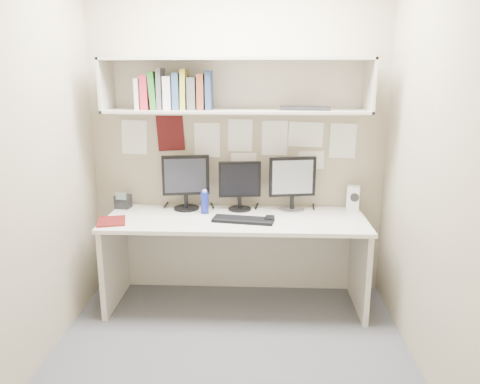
{
  "coord_description": "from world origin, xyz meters",
  "views": [
    {
      "loc": [
        0.19,
        -2.79,
        1.8
      ],
      "look_at": [
        0.05,
        0.35,
        1.01
      ],
      "focal_mm": 35.0,
      "sensor_mm": 36.0,
      "label": 1
    }
  ],
  "objects_px": {
    "monitor_center": "(240,183)",
    "monitor_right": "(292,181)",
    "desk": "(236,261)",
    "maroon_notebook": "(111,221)",
    "desk_phone": "(123,201)",
    "monitor_left": "(186,180)",
    "speaker": "(353,198)",
    "keyboard": "(243,220)"
  },
  "relations": [
    {
      "from": "desk_phone",
      "to": "speaker",
      "type": "bearing_deg",
      "value": 9.35
    },
    {
      "from": "monitor_right",
      "to": "monitor_center",
      "type": "bearing_deg",
      "value": 169.86
    },
    {
      "from": "desk",
      "to": "maroon_notebook",
      "type": "bearing_deg",
      "value": -169.95
    },
    {
      "from": "maroon_notebook",
      "to": "desk_phone",
      "type": "relative_size",
      "value": 1.72
    },
    {
      "from": "keyboard",
      "to": "monitor_right",
      "type": "bearing_deg",
      "value": 49.13
    },
    {
      "from": "monitor_left",
      "to": "desk_phone",
      "type": "distance_m",
      "value": 0.56
    },
    {
      "from": "desk_phone",
      "to": "desk",
      "type": "bearing_deg",
      "value": -4.56
    },
    {
      "from": "keyboard",
      "to": "maroon_notebook",
      "type": "bearing_deg",
      "value": -167.02
    },
    {
      "from": "desk",
      "to": "monitor_right",
      "type": "bearing_deg",
      "value": 26.24
    },
    {
      "from": "monitor_left",
      "to": "desk_phone",
      "type": "xyz_separation_m",
      "value": [
        -0.53,
        0.0,
        -0.19
      ]
    },
    {
      "from": "monitor_center",
      "to": "speaker",
      "type": "distance_m",
      "value": 0.93
    },
    {
      "from": "desk_phone",
      "to": "maroon_notebook",
      "type": "bearing_deg",
      "value": -78.24
    },
    {
      "from": "monitor_left",
      "to": "monitor_right",
      "type": "relative_size",
      "value": 1.01
    },
    {
      "from": "keyboard",
      "to": "speaker",
      "type": "height_order",
      "value": "speaker"
    },
    {
      "from": "maroon_notebook",
      "to": "keyboard",
      "type": "bearing_deg",
      "value": -11.46
    },
    {
      "from": "desk",
      "to": "monitor_left",
      "type": "relative_size",
      "value": 4.53
    },
    {
      "from": "speaker",
      "to": "maroon_notebook",
      "type": "height_order",
      "value": "speaker"
    },
    {
      "from": "monitor_center",
      "to": "maroon_notebook",
      "type": "height_order",
      "value": "monitor_center"
    },
    {
      "from": "speaker",
      "to": "desk_phone",
      "type": "relative_size",
      "value": 1.39
    },
    {
      "from": "monitor_left",
      "to": "keyboard",
      "type": "distance_m",
      "value": 0.62
    },
    {
      "from": "keyboard",
      "to": "maroon_notebook",
      "type": "distance_m",
      "value": 0.98
    },
    {
      "from": "desk",
      "to": "keyboard",
      "type": "distance_m",
      "value": 0.39
    },
    {
      "from": "desk",
      "to": "monitor_right",
      "type": "relative_size",
      "value": 4.59
    },
    {
      "from": "speaker",
      "to": "keyboard",
      "type": "bearing_deg",
      "value": -145.08
    },
    {
      "from": "desk_phone",
      "to": "monitor_left",
      "type": "bearing_deg",
      "value": 8.49
    },
    {
      "from": "monitor_right",
      "to": "maroon_notebook",
      "type": "xyz_separation_m",
      "value": [
        -1.36,
        -0.38,
        -0.23
      ]
    },
    {
      "from": "monitor_left",
      "to": "monitor_right",
      "type": "xyz_separation_m",
      "value": [
        0.86,
        0.0,
        -0.0
      ]
    },
    {
      "from": "monitor_left",
      "to": "desk",
      "type": "bearing_deg",
      "value": -37.93
    },
    {
      "from": "monitor_left",
      "to": "speaker",
      "type": "height_order",
      "value": "monitor_left"
    },
    {
      "from": "monitor_center",
      "to": "keyboard",
      "type": "relative_size",
      "value": 0.87
    },
    {
      "from": "monitor_right",
      "to": "maroon_notebook",
      "type": "bearing_deg",
      "value": -174.48
    },
    {
      "from": "monitor_center",
      "to": "monitor_right",
      "type": "relative_size",
      "value": 0.91
    },
    {
      "from": "desk",
      "to": "keyboard",
      "type": "bearing_deg",
      "value": -57.63
    },
    {
      "from": "monitor_right",
      "to": "speaker",
      "type": "distance_m",
      "value": 0.51
    },
    {
      "from": "desk",
      "to": "maroon_notebook",
      "type": "xyz_separation_m",
      "value": [
        -0.92,
        -0.16,
        0.37
      ]
    },
    {
      "from": "monitor_left",
      "to": "maroon_notebook",
      "type": "distance_m",
      "value": 0.68
    },
    {
      "from": "monitor_left",
      "to": "maroon_notebook",
      "type": "xyz_separation_m",
      "value": [
        -0.5,
        -0.38,
        -0.24
      ]
    },
    {
      "from": "monitor_left",
      "to": "keyboard",
      "type": "xyz_separation_m",
      "value": [
        0.48,
        -0.32,
        -0.23
      ]
    },
    {
      "from": "monitor_center",
      "to": "desk_phone",
      "type": "relative_size",
      "value": 2.77
    },
    {
      "from": "monitor_center",
      "to": "keyboard",
      "type": "distance_m",
      "value": 0.38
    },
    {
      "from": "desk_phone",
      "to": "monitor_center",
      "type": "bearing_deg",
      "value": 8.58
    },
    {
      "from": "monitor_left",
      "to": "speaker",
      "type": "distance_m",
      "value": 1.36
    }
  ]
}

